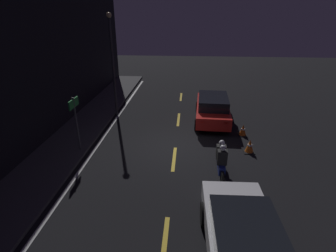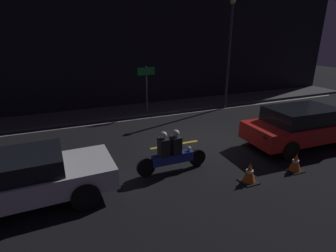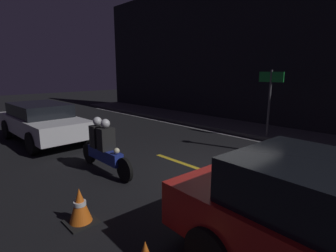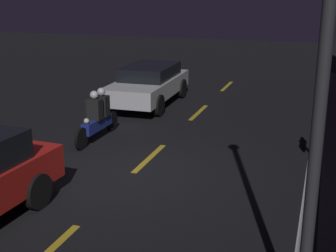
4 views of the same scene
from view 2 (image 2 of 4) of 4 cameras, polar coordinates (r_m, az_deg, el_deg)
ground_plane at (r=10.60m, az=6.39°, el=-3.21°), size 56.00×56.00×0.00m
raised_curb at (r=14.94m, az=-3.09°, el=3.88°), size 28.00×2.28×0.12m
building_front at (r=15.63m, az=-5.05°, el=17.50°), size 28.00×0.30×7.11m
lane_dash_b at (r=9.42m, az=-24.58°, el=-7.98°), size 2.00×0.14×0.01m
lane_dash_c at (r=10.18m, az=1.46°, el=-4.06°), size 2.00×0.14×0.01m
lane_dash_d at (r=12.61m, az=20.41°, el=-0.61°), size 2.00×0.14×0.01m
lane_dash_e at (r=15.96m, az=32.35°, el=1.63°), size 2.00×0.14×0.01m
lane_solid_kerb at (r=13.71m, az=-1.08°, el=2.22°), size 25.20×0.14×0.01m
sedan_white at (r=7.42m, az=-29.79°, el=-9.92°), size 4.45×1.95×1.35m
taxi_red at (r=11.10m, az=27.28°, el=0.15°), size 4.63×2.06×1.51m
motorcycle at (r=8.04m, az=0.63°, el=-5.83°), size 2.31×0.37×1.35m
traffic_cone_near at (r=7.97m, az=17.32°, el=-9.71°), size 0.48×0.48×0.61m
traffic_cone_mid at (r=9.12m, az=26.01°, el=-7.15°), size 0.46×0.46×0.58m
shop_sign at (r=13.58m, az=-4.73°, el=9.83°), size 0.90×0.08×2.40m
street_lamp at (r=15.11m, az=13.15°, el=15.82°), size 0.28×0.28×5.76m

